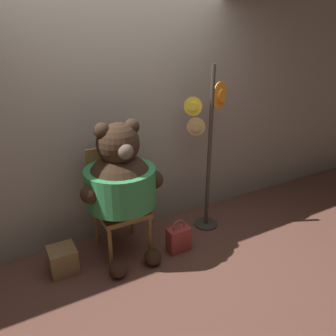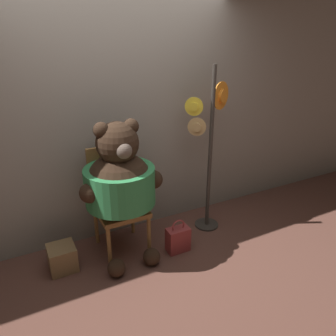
% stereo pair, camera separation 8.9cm
% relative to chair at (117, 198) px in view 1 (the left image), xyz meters
% --- Properties ---
extents(ground_plane, '(14.00, 14.00, 0.00)m').
position_rel_chair_xyz_m(ground_plane, '(0.16, -0.37, -0.57)').
color(ground_plane, brown).
extents(wall_back, '(8.00, 0.10, 2.75)m').
position_rel_chair_xyz_m(wall_back, '(0.16, 0.31, 0.80)').
color(wall_back, gray).
rests_on(wall_back, ground_plane).
extents(chair, '(0.48, 0.52, 1.09)m').
position_rel_chair_xyz_m(chair, '(0.00, 0.00, 0.00)').
color(chair, olive).
rests_on(chair, ground_plane).
extents(teddy_bear, '(0.82, 0.73, 1.43)m').
position_rel_chair_xyz_m(teddy_bear, '(-0.01, -0.18, 0.25)').
color(teddy_bear, black).
rests_on(teddy_bear, ground_plane).
extents(hat_display_rack, '(0.50, 0.35, 1.86)m').
position_rel_chair_xyz_m(hat_display_rack, '(1.06, -0.09, 0.45)').
color(hat_display_rack, '#332D28').
rests_on(hat_display_rack, ground_plane).
extents(handbag_on_ground, '(0.24, 0.14, 0.38)m').
position_rel_chair_xyz_m(handbag_on_ground, '(0.51, -0.40, -0.43)').
color(handbag_on_ground, maroon).
rests_on(handbag_on_ground, ground_plane).
extents(wooden_crate, '(0.25, 0.25, 0.25)m').
position_rel_chair_xyz_m(wooden_crate, '(-0.63, -0.14, -0.45)').
color(wooden_crate, brown).
rests_on(wooden_crate, ground_plane).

